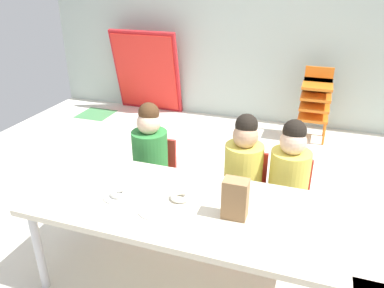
{
  "coord_description": "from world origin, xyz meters",
  "views": [
    {
      "loc": [
        0.52,
        -2.27,
        1.77
      ],
      "look_at": [
        -0.14,
        -0.37,
        0.83
      ],
      "focal_mm": 35.18,
      "sensor_mm": 36.0,
      "label": 1
    }
  ],
  "objects_px": {
    "seated_child_near_camera": "(151,151)",
    "donut_powdered_loose": "(180,197)",
    "craft_table": "(184,211)",
    "paper_plate_near_edge": "(119,196)",
    "folded_activity_table": "(146,72)",
    "seated_child_far_right": "(289,173)",
    "kid_chair_orange_stack": "(316,99)",
    "paper_plate_center_table": "(155,210)",
    "paper_bag_brown": "(235,199)",
    "seated_child_middle_seat": "(244,165)",
    "donut_powdered_on_plate": "(119,193)"
  },
  "relations": [
    {
      "from": "seated_child_near_camera",
      "to": "donut_powdered_loose",
      "type": "xyz_separation_m",
      "value": [
        0.45,
        -0.56,
        0.04
      ]
    },
    {
      "from": "craft_table",
      "to": "donut_powdered_loose",
      "type": "distance_m",
      "value": 0.08
    },
    {
      "from": "paper_plate_near_edge",
      "to": "folded_activity_table",
      "type": "bearing_deg",
      "value": 112.37
    },
    {
      "from": "donut_powdered_loose",
      "to": "paper_plate_near_edge",
      "type": "bearing_deg",
      "value": -165.33
    },
    {
      "from": "seated_child_far_right",
      "to": "kid_chair_orange_stack",
      "type": "distance_m",
      "value": 1.97
    },
    {
      "from": "paper_plate_near_edge",
      "to": "paper_plate_center_table",
      "type": "relative_size",
      "value": 1.0
    },
    {
      "from": "paper_bag_brown",
      "to": "paper_plate_near_edge",
      "type": "bearing_deg",
      "value": -177.66
    },
    {
      "from": "seated_child_near_camera",
      "to": "seated_child_middle_seat",
      "type": "relative_size",
      "value": 1.0
    },
    {
      "from": "kid_chair_orange_stack",
      "to": "donut_powdered_on_plate",
      "type": "distance_m",
      "value": 2.8
    },
    {
      "from": "craft_table",
      "to": "seated_child_near_camera",
      "type": "relative_size",
      "value": 1.9
    },
    {
      "from": "seated_child_near_camera",
      "to": "craft_table",
      "type": "bearing_deg",
      "value": -51.38
    },
    {
      "from": "donut_powdered_on_plate",
      "to": "donut_powdered_loose",
      "type": "height_order",
      "value": "donut_powdered_on_plate"
    },
    {
      "from": "craft_table",
      "to": "folded_activity_table",
      "type": "bearing_deg",
      "value": 119.01
    },
    {
      "from": "paper_bag_brown",
      "to": "paper_plate_near_edge",
      "type": "xyz_separation_m",
      "value": [
        -0.67,
        -0.03,
        -0.11
      ]
    },
    {
      "from": "craft_table",
      "to": "seated_child_middle_seat",
      "type": "height_order",
      "value": "seated_child_middle_seat"
    },
    {
      "from": "paper_bag_brown",
      "to": "paper_plate_center_table",
      "type": "xyz_separation_m",
      "value": [
        -0.42,
        -0.09,
        -0.11
      ]
    },
    {
      "from": "seated_child_far_right",
      "to": "paper_plate_near_edge",
      "type": "height_order",
      "value": "seated_child_far_right"
    },
    {
      "from": "paper_bag_brown",
      "to": "craft_table",
      "type": "bearing_deg",
      "value": 174.88
    },
    {
      "from": "seated_child_near_camera",
      "to": "kid_chair_orange_stack",
      "type": "xyz_separation_m",
      "value": [
        1.1,
        1.96,
        -0.1
      ]
    },
    {
      "from": "kid_chair_orange_stack",
      "to": "seated_child_near_camera",
      "type": "bearing_deg",
      "value": -119.17
    },
    {
      "from": "seated_child_near_camera",
      "to": "donut_powdered_loose",
      "type": "height_order",
      "value": "seated_child_near_camera"
    },
    {
      "from": "craft_table",
      "to": "folded_activity_table",
      "type": "relative_size",
      "value": 1.6
    },
    {
      "from": "donut_powdered_loose",
      "to": "folded_activity_table",
      "type": "bearing_deg",
      "value": 118.82
    },
    {
      "from": "seated_child_far_right",
      "to": "paper_plate_center_table",
      "type": "height_order",
      "value": "seated_child_far_right"
    },
    {
      "from": "paper_plate_near_edge",
      "to": "donut_powdered_loose",
      "type": "height_order",
      "value": "donut_powdered_loose"
    },
    {
      "from": "craft_table",
      "to": "seated_child_far_right",
      "type": "bearing_deg",
      "value": 48.93
    },
    {
      "from": "craft_table",
      "to": "paper_plate_near_edge",
      "type": "relative_size",
      "value": 9.66
    },
    {
      "from": "craft_table",
      "to": "seated_child_far_right",
      "type": "relative_size",
      "value": 1.9
    },
    {
      "from": "seated_child_far_right",
      "to": "paper_bag_brown",
      "type": "height_order",
      "value": "seated_child_far_right"
    },
    {
      "from": "paper_plate_near_edge",
      "to": "paper_plate_center_table",
      "type": "xyz_separation_m",
      "value": [
        0.25,
        -0.06,
        0.0
      ]
    },
    {
      "from": "craft_table",
      "to": "paper_bag_brown",
      "type": "xyz_separation_m",
      "value": [
        0.3,
        -0.03,
        0.16
      ]
    },
    {
      "from": "donut_powdered_on_plate",
      "to": "paper_plate_near_edge",
      "type": "bearing_deg",
      "value": 0.0
    },
    {
      "from": "donut_powdered_loose",
      "to": "craft_table",
      "type": "bearing_deg",
      "value": -48.07
    },
    {
      "from": "seated_child_far_right",
      "to": "paper_plate_near_edge",
      "type": "relative_size",
      "value": 5.1
    },
    {
      "from": "folded_activity_table",
      "to": "paper_plate_near_edge",
      "type": "distance_m",
      "value": 3.06
    },
    {
      "from": "seated_child_near_camera",
      "to": "folded_activity_table",
      "type": "xyz_separation_m",
      "value": [
        -1.06,
        2.17,
        -0.02
      ]
    },
    {
      "from": "paper_plate_near_edge",
      "to": "donut_powdered_on_plate",
      "type": "relative_size",
      "value": 1.77
    },
    {
      "from": "seated_child_far_right",
      "to": "folded_activity_table",
      "type": "height_order",
      "value": "folded_activity_table"
    },
    {
      "from": "paper_plate_near_edge",
      "to": "seated_child_near_camera",
      "type": "bearing_deg",
      "value": 99.05
    },
    {
      "from": "donut_powdered_on_plate",
      "to": "craft_table",
      "type": "bearing_deg",
      "value": 8.2
    },
    {
      "from": "seated_child_far_right",
      "to": "paper_plate_center_table",
      "type": "distance_m",
      "value": 0.96
    },
    {
      "from": "paper_plate_center_table",
      "to": "paper_bag_brown",
      "type": "bearing_deg",
      "value": 12.23
    },
    {
      "from": "craft_table",
      "to": "seated_child_near_camera",
      "type": "height_order",
      "value": "seated_child_near_camera"
    },
    {
      "from": "folded_activity_table",
      "to": "donut_powdered_on_plate",
      "type": "height_order",
      "value": "folded_activity_table"
    },
    {
      "from": "donut_powdered_loose",
      "to": "paper_plate_center_table",
      "type": "bearing_deg",
      "value": -120.49
    },
    {
      "from": "folded_activity_table",
      "to": "paper_plate_center_table",
      "type": "bearing_deg",
      "value": -63.9
    },
    {
      "from": "paper_plate_near_edge",
      "to": "donut_powdered_loose",
      "type": "relative_size",
      "value": 1.56
    },
    {
      "from": "kid_chair_orange_stack",
      "to": "folded_activity_table",
      "type": "distance_m",
      "value": 2.17
    },
    {
      "from": "paper_plate_near_edge",
      "to": "paper_plate_center_table",
      "type": "bearing_deg",
      "value": -14.06
    },
    {
      "from": "folded_activity_table",
      "to": "paper_plate_near_edge",
      "type": "bearing_deg",
      "value": -67.63
    }
  ]
}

